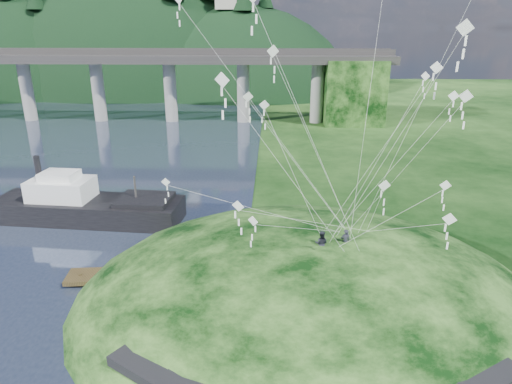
{
  "coord_description": "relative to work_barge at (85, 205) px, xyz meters",
  "views": [
    {
      "loc": [
        5.21,
        -27.44,
        19.06
      ],
      "look_at": [
        4.0,
        6.0,
        7.0
      ],
      "focal_mm": 32.0,
      "sensor_mm": 36.0,
      "label": 1
    }
  ],
  "objects": [
    {
      "name": "bridge",
      "position": [
        -12.21,
        53.97,
        8.0
      ],
      "size": [
        160.0,
        11.0,
        15.0
      ],
      "color": "#2D2B2B",
      "rests_on": "ground"
    },
    {
      "name": "kite_swarm",
      "position": [
        23.63,
        -15.24,
        14.14
      ],
      "size": [
        20.96,
        17.97,
        19.7
      ],
      "color": "white",
      "rests_on": "ground"
    },
    {
      "name": "wooden_dock",
      "position": [
        10.54,
        -11.65,
        -1.25
      ],
      "size": [
        14.68,
        3.81,
        1.04
      ],
      "color": "#342815",
      "rests_on": "ground"
    },
    {
      "name": "ground",
      "position": [
        14.25,
        -16.1,
        -1.71
      ],
      "size": [
        320.0,
        320.0,
        0.0
      ],
      "primitive_type": "plane",
      "color": "black",
      "rests_on": "ground"
    },
    {
      "name": "grass_hill",
      "position": [
        22.25,
        -14.1,
        -3.21
      ],
      "size": [
        36.0,
        32.0,
        13.0
      ],
      "color": "black",
      "rests_on": "ground"
    },
    {
      "name": "work_barge",
      "position": [
        0.0,
        0.0,
        0.0
      ],
      "size": [
        19.86,
        6.9,
        6.82
      ],
      "color": "black",
      "rests_on": "ground"
    },
    {
      "name": "far_ridge",
      "position": [
        -29.33,
        106.07,
        -9.14
      ],
      "size": [
        153.0,
        70.0,
        94.5
      ],
      "color": "black",
      "rests_on": "ground"
    },
    {
      "name": "kite_flyers",
      "position": [
        23.48,
        -14.72,
        4.19
      ],
      "size": [
        2.63,
        1.25,
        1.9
      ],
      "color": "#23242F",
      "rests_on": "ground"
    }
  ]
}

